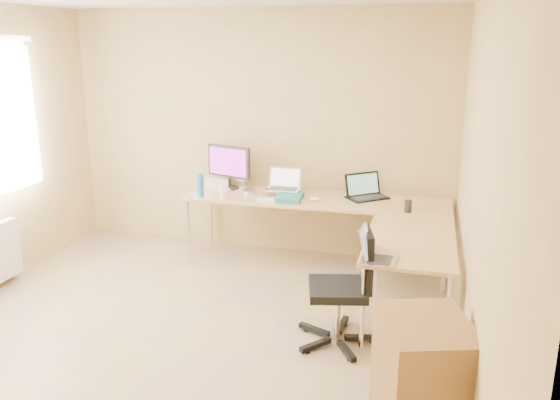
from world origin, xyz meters
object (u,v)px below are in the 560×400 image
(keyboard, at_px, (279,200))
(cabinet, at_px, (423,387))
(desk_main, at_px, (315,232))
(monitor, at_px, (229,167))
(mug, at_px, (225,195))
(water_bottle, at_px, (200,186))
(laptop_center, at_px, (283,180))
(laptop_return, at_px, (379,248))
(desk_return, at_px, (408,281))
(laptop_black, at_px, (368,186))
(desk_fan, at_px, (243,176))
(office_chair, at_px, (338,282))

(keyboard, height_order, cabinet, cabinet)
(desk_main, relative_size, monitor, 4.89)
(keyboard, height_order, mug, mug)
(mug, bearing_deg, water_bottle, 180.00)
(desk_main, xyz_separation_m, water_bottle, (-1.13, -0.30, 0.49))
(monitor, height_order, laptop_center, monitor)
(laptop_return, bearing_deg, keyboard, 43.94)
(desk_main, xyz_separation_m, desk_return, (0.98, -1.00, 0.00))
(keyboard, bearing_deg, desk_main, 14.21)
(desk_main, distance_m, monitor, 1.16)
(desk_main, xyz_separation_m, laptop_center, (-0.35, 0.01, 0.53))
(desk_return, bearing_deg, monitor, 149.28)
(desk_return, xyz_separation_m, laptop_black, (-0.48, 1.12, 0.49))
(laptop_return, relative_size, cabinet, 0.38)
(desk_fan, bearing_deg, laptop_return, -24.71)
(desk_fan, relative_size, office_chair, 0.28)
(laptop_return, bearing_deg, desk_fan, 47.51)
(desk_fan, xyz_separation_m, office_chair, (1.32, -1.68, -0.36))
(laptop_black, distance_m, office_chair, 1.64)
(water_bottle, xyz_separation_m, laptop_return, (1.90, -1.26, -0.03))
(laptop_center, bearing_deg, laptop_return, -54.10)
(laptop_center, height_order, laptop_return, laptop_center)
(monitor, distance_m, laptop_return, 2.46)
(desk_main, bearing_deg, mug, -161.01)
(laptop_black, bearing_deg, monitor, 138.51)
(desk_return, height_order, laptop_return, laptop_return)
(office_chair, bearing_deg, cabinet, -70.10)
(laptop_black, xyz_separation_m, desk_fan, (-1.35, 0.08, 0.00))
(keyboard, distance_m, water_bottle, 0.81)
(desk_main, height_order, cabinet, cabinet)
(cabinet, bearing_deg, laptop_black, 85.41)
(laptop_black, distance_m, desk_fan, 1.35)
(desk_return, xyz_separation_m, laptop_return, (-0.20, -0.55, 0.47))
(laptop_center, relative_size, keyboard, 0.79)
(desk_return, bearing_deg, desk_fan, 146.62)
(laptop_black, height_order, office_chair, laptop_black)
(mug, distance_m, cabinet, 2.98)
(water_bottle, relative_size, laptop_return, 0.84)
(desk_return, xyz_separation_m, laptop_center, (-1.32, 1.01, 0.53))
(mug, xyz_separation_m, water_bottle, (-0.26, 0.00, 0.07))
(monitor, height_order, cabinet, monitor)
(office_chair, bearing_deg, mug, 125.00)
(keyboard, distance_m, mug, 0.54)
(laptop_return, xyz_separation_m, cabinet, (0.35, -0.92, -0.47))
(desk_main, xyz_separation_m, desk_fan, (-0.85, 0.20, 0.49))
(laptop_center, bearing_deg, laptop_black, 7.74)
(laptop_black, height_order, laptop_return, laptop_black)
(office_chair, height_order, cabinet, office_chair)
(laptop_black, distance_m, cabinet, 2.71)
(keyboard, height_order, laptop_return, laptop_return)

